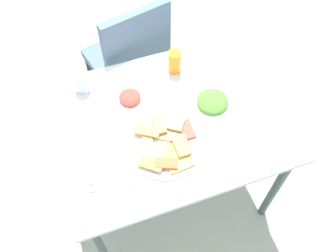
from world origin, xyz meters
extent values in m
plane|color=#A7AE9D|center=(0.00, 0.00, 0.00)|extent=(6.00, 6.00, 0.00)
cube|color=silver|center=(0.00, 0.00, 0.72)|extent=(1.06, 0.83, 0.02)
cylinder|color=#425655|center=(-0.47, -0.36, 0.35)|extent=(0.04, 0.04, 0.71)
cylinder|color=#425655|center=(0.47, -0.36, 0.35)|extent=(0.04, 0.04, 0.71)
cylinder|color=#425655|center=(-0.47, 0.36, 0.35)|extent=(0.04, 0.04, 0.71)
cylinder|color=#425655|center=(0.47, 0.36, 0.35)|extent=(0.04, 0.04, 0.71)
cube|color=slate|center=(-0.04, 0.71, 0.45)|extent=(0.51, 0.51, 0.06)
cube|color=slate|center=(0.01, 0.52, 0.71)|extent=(0.40, 0.14, 0.46)
cylinder|color=#312F32|center=(0.10, 0.94, 0.21)|extent=(0.03, 0.03, 0.42)
cylinder|color=#312F32|center=(-0.27, 0.85, 0.21)|extent=(0.03, 0.03, 0.42)
cylinder|color=#312F32|center=(0.19, 0.57, 0.21)|extent=(0.03, 0.03, 0.42)
cylinder|color=#312F32|center=(-0.18, 0.48, 0.21)|extent=(0.03, 0.03, 0.42)
cylinder|color=white|center=(-0.06, -0.14, 0.74)|extent=(0.32, 0.32, 0.01)
cube|color=#D8A755|center=(-0.01, -0.18, 0.77)|extent=(0.06, 0.10, 0.01)
cube|color=tan|center=(-0.14, -0.12, 0.75)|extent=(0.07, 0.14, 0.02)
cube|color=tan|center=(-0.06, -0.03, 0.77)|extent=(0.05, 0.11, 0.02)
cube|color=#ECBF81|center=(0.00, -0.05, 0.76)|extent=(0.11, 0.11, 0.01)
cube|color=tan|center=(-0.04, -0.10, 0.75)|extent=(0.14, 0.11, 0.01)
cube|color=#C85F35|center=(-0.10, -0.23, 0.76)|extent=(0.11, 0.08, 0.01)
cube|color=tan|center=(-0.06, -0.19, 0.75)|extent=(0.11, 0.11, 0.02)
cube|color=#D85140|center=(0.05, -0.10, 0.75)|extent=(0.06, 0.10, 0.01)
cube|color=tan|center=(-0.12, -0.05, 0.77)|extent=(0.13, 0.11, 0.01)
cube|color=gold|center=(-0.16, -0.21, 0.76)|extent=(0.11, 0.10, 0.01)
cube|color=tan|center=(-0.04, -0.25, 0.75)|extent=(0.12, 0.08, 0.01)
cylinder|color=white|center=(-0.14, 0.16, 0.74)|extent=(0.19, 0.19, 0.01)
ellipsoid|color=#C84438|center=(-0.14, 0.16, 0.75)|extent=(0.12, 0.12, 0.04)
sphere|color=#E1E055|center=(-0.12, 0.21, 0.75)|extent=(0.03, 0.03, 0.03)
cylinder|color=white|center=(0.22, 0.01, 0.74)|extent=(0.20, 0.20, 0.01)
ellipsoid|color=#4F9133|center=(0.22, 0.01, 0.75)|extent=(0.21, 0.21, 0.05)
cylinder|color=orange|center=(0.13, 0.27, 0.79)|extent=(0.08, 0.08, 0.12)
cylinder|color=silver|center=(-0.34, 0.31, 0.78)|extent=(0.07, 0.07, 0.10)
cube|color=white|center=(-0.34, -0.24, 0.73)|extent=(0.15, 0.15, 0.00)
cube|color=silver|center=(-0.34, -0.26, 0.74)|extent=(0.20, 0.06, 0.00)
cube|color=silver|center=(-0.34, -0.22, 0.74)|extent=(0.17, 0.07, 0.00)
camera|label=1|loc=(-0.32, -0.89, 2.07)|focal=37.91mm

